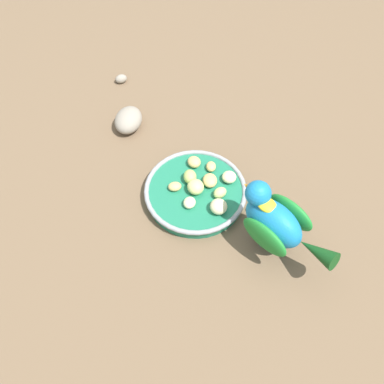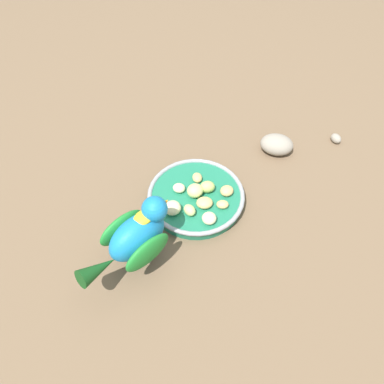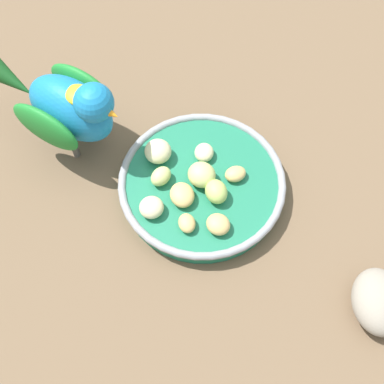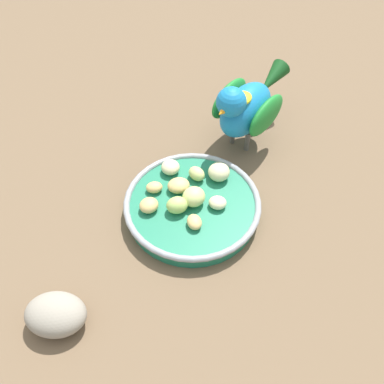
% 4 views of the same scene
% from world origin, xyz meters
% --- Properties ---
extents(ground_plane, '(4.00, 4.00, 0.00)m').
position_xyz_m(ground_plane, '(0.00, 0.00, 0.00)').
color(ground_plane, brown).
extents(feeding_bowl, '(0.22, 0.22, 0.03)m').
position_xyz_m(feeding_bowl, '(0.01, 0.01, 0.02)').
color(feeding_bowl, '#1E7251').
rests_on(feeding_bowl, ground_plane).
extents(apple_piece_0, '(0.03, 0.03, 0.02)m').
position_xyz_m(apple_piece_0, '(-0.04, -0.01, 0.04)').
color(apple_piece_0, '#C6D17A').
rests_on(apple_piece_0, feeding_bowl).
extents(apple_piece_1, '(0.05, 0.04, 0.03)m').
position_xyz_m(apple_piece_1, '(0.01, 0.01, 0.04)').
color(apple_piece_1, '#C6D17A').
rests_on(apple_piece_1, feeding_bowl).
extents(apple_piece_2, '(0.04, 0.04, 0.03)m').
position_xyz_m(apple_piece_2, '(0.04, -0.00, 0.04)').
color(apple_piece_2, '#B2CC66').
rests_on(apple_piece_2, feeding_bowl).
extents(apple_piece_3, '(0.05, 0.05, 0.02)m').
position_xyz_m(apple_piece_3, '(0.00, -0.02, 0.03)').
color(apple_piece_3, tan).
rests_on(apple_piece_3, feeding_bowl).
extents(apple_piece_4, '(0.04, 0.04, 0.02)m').
position_xyz_m(apple_piece_4, '(0.05, 0.04, 0.03)').
color(apple_piece_4, tan).
rests_on(apple_piece_4, feeding_bowl).
extents(apple_piece_5, '(0.03, 0.04, 0.02)m').
position_xyz_m(apple_piece_5, '(-0.01, 0.05, 0.03)').
color(apple_piece_5, beige).
rests_on(apple_piece_5, feeding_bowl).
extents(apple_piece_6, '(0.03, 0.03, 0.02)m').
position_xyz_m(apple_piece_6, '(-0.03, -0.06, 0.04)').
color(apple_piece_6, beige).
rests_on(apple_piece_6, feeding_bowl).
extents(apple_piece_7, '(0.04, 0.04, 0.02)m').
position_xyz_m(apple_piece_7, '(0.06, -0.04, 0.03)').
color(apple_piece_7, tan).
rests_on(apple_piece_7, feeding_bowl).
extents(apple_piece_8, '(0.05, 0.05, 0.03)m').
position_xyz_m(apple_piece_8, '(-0.06, 0.02, 0.04)').
color(apple_piece_8, beige).
rests_on(apple_piece_8, feeding_bowl).
extents(apple_piece_9, '(0.03, 0.03, 0.02)m').
position_xyz_m(apple_piece_9, '(0.02, -0.05, 0.03)').
color(apple_piece_9, tan).
rests_on(apple_piece_9, feeding_bowl).
extents(parrot, '(0.22, 0.11, 0.15)m').
position_xyz_m(parrot, '(-0.18, -0.00, 0.09)').
color(parrot, '#59544C').
rests_on(parrot, ground_plane).
extents(rock_large, '(0.10, 0.10, 0.05)m').
position_xyz_m(rock_large, '(0.27, -0.04, 0.02)').
color(rock_large, gray).
rests_on(rock_large, ground_plane).
extents(pebble_0, '(0.03, 0.04, 0.02)m').
position_xyz_m(pebble_0, '(0.40, -0.13, 0.01)').
color(pebble_0, gray).
rests_on(pebble_0, ground_plane).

